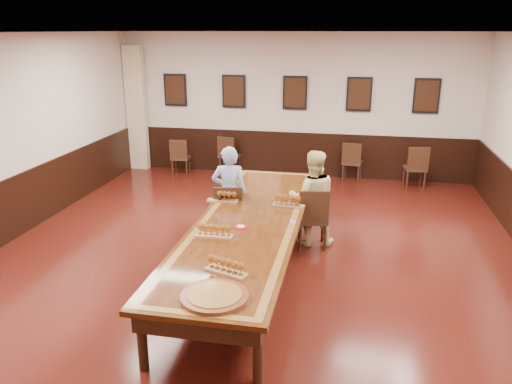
% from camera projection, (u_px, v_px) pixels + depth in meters
% --- Properties ---
extents(floor, '(8.00, 10.00, 0.02)m').
position_uv_depth(floor, '(249.00, 270.00, 7.06)').
color(floor, black).
rests_on(floor, ground).
extents(ceiling, '(8.00, 10.00, 0.02)m').
position_uv_depth(ceiling, '(248.00, 32.00, 6.06)').
color(ceiling, white).
rests_on(ceiling, floor).
extents(wall_back, '(8.00, 0.02, 3.20)m').
position_uv_depth(wall_back, '(295.00, 106.00, 11.23)').
color(wall_back, '#C2B1A2').
rests_on(wall_back, floor).
extents(chair_man, '(0.52, 0.55, 0.96)m').
position_uv_depth(chair_man, '(229.00, 212.00, 7.89)').
color(chair_man, black).
rests_on(chair_man, floor).
extents(chair_woman, '(0.53, 0.56, 0.97)m').
position_uv_depth(chair_woman, '(312.00, 217.00, 7.70)').
color(chair_woman, black).
rests_on(chair_woman, floor).
extents(spare_chair_a, '(0.45, 0.49, 0.86)m').
position_uv_depth(spare_chair_a, '(181.00, 156.00, 11.57)').
color(spare_chair_a, black).
rests_on(spare_chair_a, floor).
extents(spare_chair_b, '(0.51, 0.54, 0.90)m').
position_uv_depth(spare_chair_b, '(230.00, 154.00, 11.68)').
color(spare_chair_b, black).
rests_on(spare_chair_b, floor).
extents(spare_chair_c, '(0.48, 0.51, 0.89)m').
position_uv_depth(spare_chair_c, '(352.00, 161.00, 11.11)').
color(spare_chair_c, black).
rests_on(spare_chair_c, floor).
extents(spare_chair_d, '(0.49, 0.52, 0.93)m').
position_uv_depth(spare_chair_d, '(415.00, 167.00, 10.57)').
color(spare_chair_d, black).
rests_on(spare_chair_d, floor).
extents(person_man, '(0.61, 0.45, 1.53)m').
position_uv_depth(person_man, '(230.00, 193.00, 7.90)').
color(person_man, '#4766B3').
rests_on(person_man, floor).
extents(person_woman, '(0.84, 0.70, 1.51)m').
position_uv_depth(person_woman, '(312.00, 198.00, 7.71)').
color(person_woman, beige).
rests_on(person_woman, floor).
extents(pink_phone, '(0.09, 0.16, 0.01)m').
position_uv_depth(pink_phone, '(293.00, 222.00, 6.75)').
color(pink_phone, '#F15091').
rests_on(pink_phone, conference_table).
extents(curtain, '(0.45, 0.18, 2.90)m').
position_uv_depth(curtain, '(136.00, 109.00, 11.79)').
color(curtain, tan).
rests_on(curtain, floor).
extents(wainscoting, '(8.00, 10.00, 1.00)m').
position_uv_depth(wainscoting, '(249.00, 237.00, 6.90)').
color(wainscoting, black).
rests_on(wainscoting, floor).
extents(conference_table, '(1.40, 5.00, 0.76)m').
position_uv_depth(conference_table, '(249.00, 230.00, 6.86)').
color(conference_table, '#321708').
rests_on(conference_table, floor).
extents(posters, '(6.14, 0.04, 0.74)m').
position_uv_depth(posters, '(295.00, 93.00, 11.07)').
color(posters, black).
rests_on(posters, wall_back).
extents(flight_a, '(0.47, 0.16, 0.17)m').
position_uv_depth(flight_a, '(224.00, 197.00, 7.53)').
color(flight_a, '#8F623C').
rests_on(flight_a, conference_table).
extents(flight_b, '(0.48, 0.19, 0.18)m').
position_uv_depth(flight_b, '(288.00, 201.00, 7.34)').
color(flight_b, '#8F623C').
rests_on(flight_b, conference_table).
extents(flight_c, '(0.48, 0.16, 0.18)m').
position_uv_depth(flight_c, '(214.00, 231.00, 6.25)').
color(flight_c, '#8F623C').
rests_on(flight_c, conference_table).
extents(flight_d, '(0.50, 0.30, 0.18)m').
position_uv_depth(flight_d, '(226.00, 266.00, 5.31)').
color(flight_d, '#8F623C').
rests_on(flight_d, conference_table).
extents(red_plate_grp, '(0.19, 0.19, 0.02)m').
position_uv_depth(red_plate_grp, '(241.00, 227.00, 6.57)').
color(red_plate_grp, '#B40C12').
rests_on(red_plate_grp, conference_table).
extents(carved_platter, '(0.84, 0.84, 0.05)m').
position_uv_depth(carved_platter, '(215.00, 296.00, 4.83)').
color(carved_platter, '#512210').
rests_on(carved_platter, conference_table).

